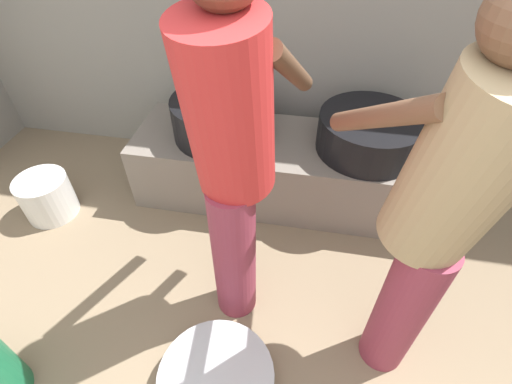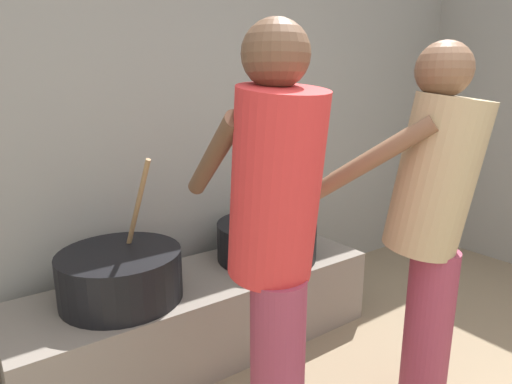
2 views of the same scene
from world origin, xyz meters
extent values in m
cube|color=slate|center=(-0.19, 1.91, 0.22)|extent=(1.97, 0.60, 0.44)
cylinder|color=black|center=(-0.63, 1.91, 0.56)|extent=(0.58, 0.58, 0.24)
cylinder|color=#937047|center=(-0.53, 1.91, 0.88)|extent=(0.08, 0.25, 0.51)
cylinder|color=black|center=(0.25, 1.92, 0.55)|extent=(0.60, 0.60, 0.22)
cylinder|color=#8C3347|center=(-0.35, 1.04, 0.40)|extent=(0.20, 0.20, 0.80)
cylinder|color=red|center=(-0.35, 1.07, 1.12)|extent=(0.37, 0.44, 0.68)
cylinder|color=brown|center=(-0.17, 1.28, 1.20)|extent=(0.16, 0.49, 0.37)
cylinder|color=brown|center=(-0.44, 1.33, 1.20)|extent=(0.16, 0.49, 0.37)
cylinder|color=#8C3347|center=(0.38, 0.90, 0.39)|extent=(0.20, 0.20, 0.78)
cylinder|color=tan|center=(0.36, 0.93, 1.10)|extent=(0.45, 0.48, 0.67)
cylinder|color=brown|center=(0.36, 1.20, 1.17)|extent=(0.29, 0.45, 0.36)
cylinder|color=brown|center=(0.13, 1.07, 1.17)|extent=(0.29, 0.45, 0.36)
cylinder|color=silver|center=(-1.68, 1.46, 0.14)|extent=(0.32, 0.32, 0.28)
cylinder|color=#B7B7BC|center=(-0.35, 0.61, 0.06)|extent=(0.50, 0.50, 0.12)
camera|label=1|loc=(-0.07, 0.03, 1.78)|focal=26.13mm
camera|label=2|loc=(-1.21, -0.02, 1.45)|focal=30.04mm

